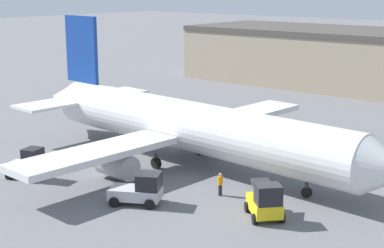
# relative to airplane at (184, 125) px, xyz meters

# --- Properties ---
(ground_plane) EXTENTS (400.00, 400.00, 0.00)m
(ground_plane) POSITION_rel_airplane_xyz_m (0.93, -0.05, -3.20)
(ground_plane) COLOR slate
(airplane) EXTENTS (37.70, 30.40, 11.46)m
(airplane) POSITION_rel_airplane_xyz_m (0.00, 0.00, 0.00)
(airplane) COLOR silver
(airplane) RESTS_ON ground_plane
(ground_crew_worker) EXTENTS (0.36, 0.36, 1.64)m
(ground_crew_worker) POSITION_rel_airplane_xyz_m (6.95, -4.18, -2.32)
(ground_crew_worker) COLOR #1E2338
(ground_crew_worker) RESTS_ON ground_plane
(baggage_tug) EXTENTS (3.84, 3.28, 2.17)m
(baggage_tug) POSITION_rel_airplane_xyz_m (3.80, -8.89, -2.20)
(baggage_tug) COLOR #B2B2B7
(baggage_tug) RESTS_ON ground_plane
(belt_loader_truck) EXTENTS (3.32, 3.26, 2.42)m
(belt_loader_truck) POSITION_rel_airplane_xyz_m (11.60, -5.64, -2.08)
(belt_loader_truck) COLOR yellow
(belt_loader_truck) RESTS_ON ground_plane
(pushback_tug) EXTENTS (3.04, 2.50, 2.41)m
(pushback_tug) POSITION_rel_airplane_xyz_m (-6.39, -10.56, -2.13)
(pushback_tug) COLOR beige
(pushback_tug) RESTS_ON ground_plane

